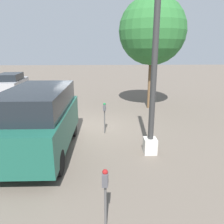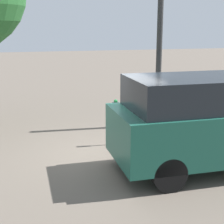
# 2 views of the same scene
# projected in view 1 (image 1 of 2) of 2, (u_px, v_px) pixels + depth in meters

# --- Properties ---
(ground_plane) EXTENTS (80.00, 80.00, 0.00)m
(ground_plane) POSITION_uv_depth(u_px,v_px,m) (90.00, 129.00, 9.97)
(ground_plane) COLOR #60564C
(parking_meter_near) EXTENTS (0.21, 0.13, 1.36)m
(parking_meter_near) POSITION_uv_depth(u_px,v_px,m) (105.00, 111.00, 9.26)
(parking_meter_near) COLOR #4C4C4C
(parking_meter_near) RESTS_ON ground
(parking_meter_far) EXTENTS (0.21, 0.13, 1.37)m
(parking_meter_far) POSITION_uv_depth(u_px,v_px,m) (105.00, 186.00, 4.20)
(parking_meter_far) COLOR #4C4C4C
(parking_meter_far) RESTS_ON ground
(lamp_post) EXTENTS (0.44, 0.44, 5.20)m
(lamp_post) POSITION_uv_depth(u_px,v_px,m) (152.00, 101.00, 7.19)
(lamp_post) COLOR beige
(lamp_post) RESTS_ON ground
(parked_van) EXTENTS (4.75, 2.12, 2.27)m
(parked_van) POSITION_uv_depth(u_px,v_px,m) (39.00, 119.00, 7.47)
(parked_van) COLOR #195142
(parked_van) RESTS_ON ground
(car_distant) EXTENTS (4.46, 2.07, 1.56)m
(car_distant) POSITION_uv_depth(u_px,v_px,m) (11.00, 82.00, 18.35)
(car_distant) COLOR #9E9EA3
(car_distant) RESTS_ON ground
(street_tree) EXTENTS (3.79, 3.79, 6.39)m
(street_tree) POSITION_uv_depth(u_px,v_px,m) (152.00, 31.00, 12.31)
(street_tree) COLOR brown
(street_tree) RESTS_ON ground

